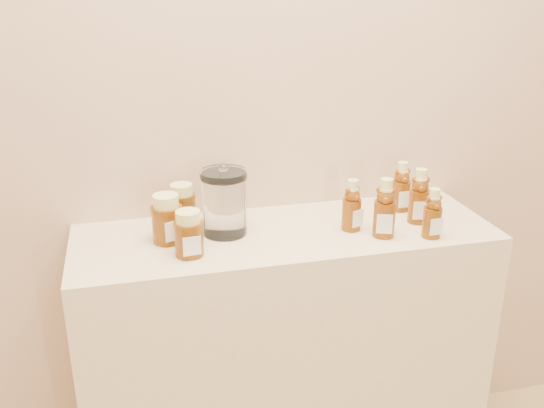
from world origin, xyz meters
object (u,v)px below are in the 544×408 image
object	(u,v)px
bear_bottle_back_left	(352,202)
honey_jar_left	(167,218)
bear_bottle_front_left	(385,204)
glass_canister	(224,200)
display_table	(285,363)

from	to	relation	value
bear_bottle_back_left	honey_jar_left	size ratio (longest dim) A/B	1.25
bear_bottle_front_left	bear_bottle_back_left	bearing A→B (deg)	159.56
glass_canister	bear_bottle_front_left	bearing A→B (deg)	-16.43
bear_bottle_back_left	bear_bottle_front_left	xyz separation A→B (m)	(0.07, -0.06, 0.01)
bear_bottle_front_left	honey_jar_left	world-z (taller)	bear_bottle_front_left
display_table	glass_canister	xyz separation A→B (m)	(-0.17, 0.03, 0.55)
bear_bottle_back_left	bear_bottle_front_left	size ratio (longest dim) A/B	0.89
bear_bottle_back_left	bear_bottle_front_left	distance (m)	0.10
display_table	bear_bottle_back_left	bearing A→B (deg)	-9.27
display_table	bear_bottle_front_left	xyz separation A→B (m)	(0.26, -0.09, 0.55)
bear_bottle_front_left	glass_canister	xyz separation A→B (m)	(-0.43, 0.13, 0.01)
display_table	bear_bottle_front_left	world-z (taller)	bear_bottle_front_left
bear_bottle_back_left	bear_bottle_front_left	bearing A→B (deg)	-62.98
display_table	glass_canister	world-z (taller)	glass_canister
bear_bottle_back_left	glass_canister	bearing A→B (deg)	149.03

